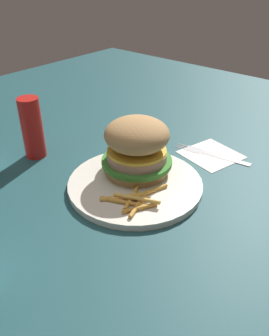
% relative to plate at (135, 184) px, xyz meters
% --- Properties ---
extents(ground_plane, '(1.60, 1.60, 0.00)m').
position_rel_plate_xyz_m(ground_plane, '(-0.00, -0.02, -0.01)').
color(ground_plane, '#1E474C').
extents(plate, '(0.25, 0.25, 0.01)m').
position_rel_plate_xyz_m(plate, '(0.00, 0.00, 0.00)').
color(plate, silver).
rests_on(plate, ground_plane).
extents(sandwich, '(0.14, 0.14, 0.11)m').
position_rel_plate_xyz_m(sandwich, '(-0.03, -0.02, 0.06)').
color(sandwich, tan).
rests_on(sandwich, plate).
extents(fries_pile, '(0.11, 0.09, 0.01)m').
position_rel_plate_xyz_m(fries_pile, '(0.05, 0.04, 0.01)').
color(fries_pile, gold).
rests_on(fries_pile, plate).
extents(napkin, '(0.13, 0.13, 0.00)m').
position_rel_plate_xyz_m(napkin, '(-0.20, 0.05, -0.01)').
color(napkin, white).
rests_on(napkin, ground_plane).
extents(fork, '(0.04, 0.17, 0.00)m').
position_rel_plate_xyz_m(fork, '(-0.20, 0.05, -0.00)').
color(fork, silver).
rests_on(fork, napkin).
extents(ketchup_bottle, '(0.04, 0.04, 0.13)m').
position_rel_plate_xyz_m(ketchup_bottle, '(0.05, -0.24, 0.06)').
color(ketchup_bottle, '#B21914').
rests_on(ketchup_bottle, ground_plane).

